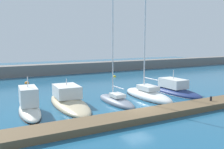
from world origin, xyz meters
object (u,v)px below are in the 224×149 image
(mooring_buoy_yellow, at_px, (114,77))
(motorboat_ivory_nearest, at_px, (29,105))
(sailboat_slate_third, at_px, (116,100))
(dock_bollard, at_px, (211,99))
(motorboat_navy_fifth, at_px, (174,90))
(motorboat_sand_second, at_px, (69,101))
(sailboat_white_fourth, at_px, (148,95))
(mooring_buoy_orange, at_px, (27,83))

(mooring_buoy_yellow, bearing_deg, motorboat_ivory_nearest, -137.80)
(sailboat_slate_third, relative_size, dock_bollard, 31.06)
(motorboat_navy_fifth, bearing_deg, dock_bollard, 169.05)
(motorboat_sand_second, bearing_deg, sailboat_white_fourth, -95.23)
(sailboat_slate_third, height_order, mooring_buoy_yellow, sailboat_slate_third)
(motorboat_ivory_nearest, relative_size, dock_bollard, 15.02)
(motorboat_ivory_nearest, relative_size, sailboat_white_fourth, 0.53)
(sailboat_white_fourth, bearing_deg, mooring_buoy_orange, 32.25)
(motorboat_navy_fifth, height_order, mooring_buoy_orange, motorboat_navy_fifth)
(mooring_buoy_yellow, bearing_deg, sailboat_slate_third, -118.69)
(motorboat_sand_second, xyz_separation_m, mooring_buoy_orange, (-1.41, 14.88, -0.38))
(motorboat_sand_second, relative_size, sailboat_white_fourth, 0.81)
(sailboat_slate_third, bearing_deg, motorboat_navy_fifth, -83.59)
(motorboat_ivory_nearest, bearing_deg, motorboat_navy_fifth, -84.31)
(motorboat_ivory_nearest, bearing_deg, mooring_buoy_yellow, -43.35)
(sailboat_white_fourth, bearing_deg, motorboat_navy_fifth, -81.14)
(motorboat_sand_second, height_order, mooring_buoy_yellow, motorboat_sand_second)
(motorboat_navy_fifth, relative_size, mooring_buoy_yellow, 12.53)
(dock_bollard, bearing_deg, sailboat_white_fourth, 119.00)
(mooring_buoy_orange, relative_size, mooring_buoy_yellow, 1.02)
(motorboat_ivory_nearest, height_order, motorboat_navy_fifth, motorboat_ivory_nearest)
(mooring_buoy_yellow, bearing_deg, motorboat_navy_fifth, -90.74)
(motorboat_ivory_nearest, distance_m, mooring_buoy_orange, 16.15)
(mooring_buoy_yellow, xyz_separation_m, dock_bollard, (-1.49, -21.62, 0.74))
(motorboat_ivory_nearest, bearing_deg, dock_bollard, -106.54)
(motorboat_navy_fifth, bearing_deg, motorboat_sand_second, 87.50)
(sailboat_white_fourth, height_order, dock_bollard, sailboat_white_fourth)
(sailboat_slate_third, distance_m, mooring_buoy_yellow, 18.44)
(motorboat_sand_second, relative_size, motorboat_navy_fifth, 1.22)
(sailboat_white_fourth, bearing_deg, dock_bollard, -150.45)
(motorboat_ivory_nearest, relative_size, mooring_buoy_yellow, 10.09)
(motorboat_navy_fifth, relative_size, mooring_buoy_orange, 12.35)
(dock_bollard, bearing_deg, sailboat_slate_third, 143.53)
(motorboat_sand_second, height_order, sailboat_slate_third, sailboat_slate_third)
(motorboat_sand_second, bearing_deg, mooring_buoy_yellow, -38.79)
(motorboat_navy_fifth, distance_m, mooring_buoy_yellow, 15.23)
(mooring_buoy_orange, bearing_deg, sailboat_slate_third, -70.53)
(motorboat_ivory_nearest, xyz_separation_m, mooring_buoy_yellow, (17.20, 15.60, -0.68))
(motorboat_sand_second, bearing_deg, motorboat_ivory_nearest, 108.69)
(sailboat_white_fourth, bearing_deg, mooring_buoy_yellow, -15.85)
(mooring_buoy_yellow, bearing_deg, dock_bollard, -93.94)
(motorboat_ivory_nearest, distance_m, dock_bollard, 16.82)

